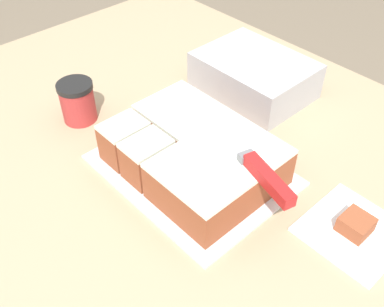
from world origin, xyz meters
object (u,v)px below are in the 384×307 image
object	(u,v)px
coffee_cup	(78,101)
cake	(194,154)
brownie	(356,224)
storage_box	(254,75)
knife	(254,165)
cake_board	(192,170)

from	to	relation	value
coffee_cup	cake	bearing A→B (deg)	13.27
brownie	coffee_cup	bearing A→B (deg)	-164.07
cake	storage_box	distance (m)	0.31
brownie	storage_box	size ratio (longest dim) A/B	0.19
knife	brownie	size ratio (longest dim) A/B	6.81
coffee_cup	storage_box	bearing A→B (deg)	62.75
cake_board	storage_box	xyz separation A→B (m)	(-0.10, 0.29, 0.04)
cake	brownie	xyz separation A→B (m)	(0.29, 0.10, -0.03)
cake_board	brownie	distance (m)	0.31
brownie	storage_box	world-z (taller)	storage_box
cake_board	knife	bearing A→B (deg)	8.72
cake_board	coffee_cup	world-z (taller)	coffee_cup
cake	knife	xyz separation A→B (m)	(0.13, 0.02, 0.05)
knife	storage_box	distance (m)	0.36
coffee_cup	cake_board	bearing A→B (deg)	13.05
knife	storage_box	xyz separation A→B (m)	(-0.23, 0.27, -0.05)
cake	coffee_cup	size ratio (longest dim) A/B	3.38
cake	storage_box	xyz separation A→B (m)	(-0.11, 0.29, -0.00)
cake	cake_board	bearing A→B (deg)	-146.19
cake_board	brownie	size ratio (longest dim) A/B	7.29
cake	coffee_cup	distance (m)	0.30
cake_board	knife	xyz separation A→B (m)	(0.13, 0.02, 0.09)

